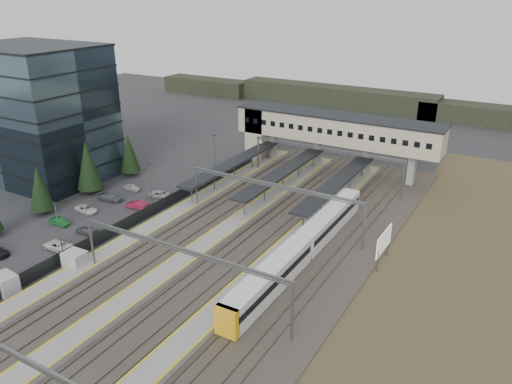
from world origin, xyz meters
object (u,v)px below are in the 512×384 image
Objects in this scene: relay_cabin_near at (6,284)px; footbridge at (322,130)px; office_building at (37,113)px; train at (302,248)px; billboard at (384,242)px; relay_cabin_far at (75,261)px.

relay_cabin_near is 0.08× the size of footbridge.
footbridge reaches higher than relay_cabin_near.
office_building is 57.14m from train.
office_building reaches higher than relay_cabin_near.
footbridge is at bearing 125.74° from billboard.
footbridge is at bearing 75.86° from relay_cabin_near.
relay_cabin_far is 29.22m from train.
billboard is at bearing -0.16° from office_building.
relay_cabin_near is at bearing -104.14° from footbridge.
billboard is at bearing 38.20° from relay_cabin_near.
relay_cabin_near is 1.11× the size of relay_cabin_far.
billboard reaches higher than train.
billboard is (9.42, 4.63, 1.26)m from train.
relay_cabin_far is at bearing 69.50° from relay_cabin_near.
train is at bearing 41.65° from relay_cabin_near.
relay_cabin_far is (2.92, 7.82, 0.05)m from relay_cabin_near.
relay_cabin_far is 39.69m from billboard.
relay_cabin_far is (31.77, -21.14, -10.96)m from office_building.
footbridge is 37.49m from billboard.
footbridge is (43.70, 30.00, -4.26)m from office_building.
footbridge is at bearing 76.87° from relay_cabin_far.
relay_cabin_near is 8.35m from relay_cabin_far.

